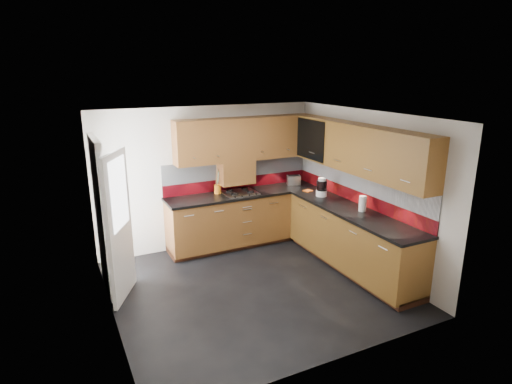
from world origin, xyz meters
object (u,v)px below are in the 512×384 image
utensil_pot (218,188)px  food_processor (322,188)px  toaster (294,180)px  gas_hob (240,193)px

utensil_pot → food_processor: 1.75m
toaster → utensil_pot: bearing=176.8°
utensil_pot → toaster: utensil_pot is taller
utensil_pot → food_processor: utensil_pot is taller
toaster → food_processor: 0.84m
toaster → food_processor: (0.04, -0.84, 0.05)m
toaster → gas_hob: bearing=-174.7°
gas_hob → toaster: size_ratio=1.99×
gas_hob → utensil_pot: (-0.34, 0.18, 0.08)m
toaster → food_processor: food_processor is taller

